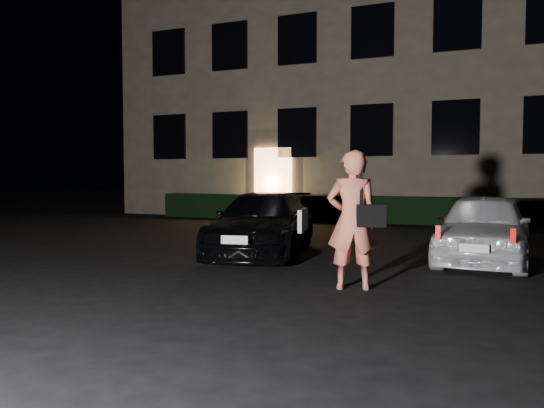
% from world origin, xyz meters
% --- Properties ---
extents(ground, '(80.00, 80.00, 0.00)m').
position_xyz_m(ground, '(0.00, 0.00, 0.00)').
color(ground, black).
rests_on(ground, ground).
extents(building, '(20.00, 8.11, 12.00)m').
position_xyz_m(building, '(-0.00, 14.99, 6.00)').
color(building, brown).
rests_on(building, ground).
extents(hedge, '(15.00, 0.70, 0.85)m').
position_xyz_m(hedge, '(0.00, 10.50, 0.42)').
color(hedge, black).
rests_on(hedge, ground).
extents(sedan, '(2.39, 4.26, 1.17)m').
position_xyz_m(sedan, '(-0.41, 2.89, 0.58)').
color(sedan, black).
rests_on(sedan, ground).
extents(hatch, '(1.67, 3.65, 1.21)m').
position_xyz_m(hatch, '(3.55, 3.35, 0.61)').
color(hatch, white).
rests_on(hatch, ground).
extents(man, '(0.85, 0.63, 1.83)m').
position_xyz_m(man, '(1.97, 0.36, 0.92)').
color(man, '#E37056').
rests_on(man, ground).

